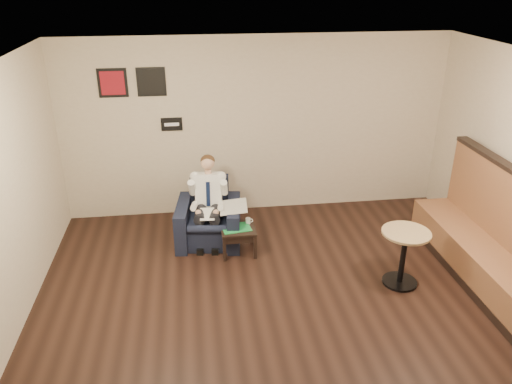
{
  "coord_description": "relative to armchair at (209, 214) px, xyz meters",
  "views": [
    {
      "loc": [
        -1.0,
        -4.44,
        3.69
      ],
      "look_at": [
        -0.25,
        1.2,
        1.11
      ],
      "focal_mm": 35.0,
      "sensor_mm": 36.0,
      "label": 1
    }
  ],
  "objects": [
    {
      "name": "ground",
      "position": [
        0.83,
        -2.01,
        -0.44
      ],
      "size": [
        6.0,
        6.0,
        0.0
      ],
      "primitive_type": "plane",
      "color": "black",
      "rests_on": "ground"
    },
    {
      "name": "wall_back",
      "position": [
        0.83,
        0.99,
        0.96
      ],
      "size": [
        6.0,
        0.02,
        2.8
      ],
      "primitive_type": "cube",
      "color": "beige",
      "rests_on": "ground"
    },
    {
      "name": "ceiling",
      "position": [
        0.83,
        -2.01,
        2.36
      ],
      "size": [
        6.0,
        6.0,
        0.02
      ],
      "primitive_type": "cube",
      "color": "white",
      "rests_on": "wall_back"
    },
    {
      "name": "seating_sign",
      "position": [
        -0.47,
        0.98,
        1.06
      ],
      "size": [
        0.32,
        0.02,
        0.2
      ],
      "primitive_type": "cube",
      "color": "black",
      "rests_on": "wall_back"
    },
    {
      "name": "art_print_left",
      "position": [
        -1.27,
        0.98,
        1.71
      ],
      "size": [
        0.42,
        0.03,
        0.42
      ],
      "primitive_type": "cube",
      "color": "maroon",
      "rests_on": "wall_back"
    },
    {
      "name": "art_print_right",
      "position": [
        -0.72,
        0.98,
        1.71
      ],
      "size": [
        0.42,
        0.03,
        0.42
      ],
      "primitive_type": "cube",
      "color": "black",
      "rests_on": "wall_back"
    },
    {
      "name": "armchair",
      "position": [
        0.0,
        0.0,
        0.0
      ],
      "size": [
        1.0,
        1.0,
        0.87
      ],
      "primitive_type": "cube",
      "rotation": [
        0.0,
        0.0,
        -0.12
      ],
      "color": "black",
      "rests_on": "ground"
    },
    {
      "name": "seated_man",
      "position": [
        -0.01,
        -0.11,
        0.16
      ],
      "size": [
        0.67,
        0.91,
        1.2
      ],
      "primitive_type": null,
      "rotation": [
        0.0,
        0.0,
        -0.12
      ],
      "color": "white",
      "rests_on": "armchair"
    },
    {
      "name": "lap_papers",
      "position": [
        -0.02,
        -0.21,
        0.1
      ],
      "size": [
        0.21,
        0.29,
        0.01
      ],
      "primitive_type": "cube",
      "rotation": [
        0.0,
        0.0,
        -0.05
      ],
      "color": "white",
      "rests_on": "seated_man"
    },
    {
      "name": "newspaper",
      "position": [
        0.35,
        -0.14,
        0.16
      ],
      "size": [
        0.41,
        0.5,
        0.01
      ],
      "primitive_type": "cube",
      "rotation": [
        0.0,
        0.0,
        -0.06
      ],
      "color": "silver",
      "rests_on": "armchair"
    },
    {
      "name": "side_table",
      "position": [
        0.39,
        -0.38,
        -0.24
      ],
      "size": [
        0.48,
        0.48,
        0.39
      ],
      "primitive_type": "cube",
      "rotation": [
        0.0,
        0.0,
        0.01
      ],
      "color": "black",
      "rests_on": "ground"
    },
    {
      "name": "green_folder",
      "position": [
        0.36,
        -0.4,
        -0.04
      ],
      "size": [
        0.42,
        0.33,
        0.01
      ],
      "primitive_type": "cube",
      "rotation": [
        0.0,
        0.0,
        0.15
      ],
      "color": "green",
      "rests_on": "side_table"
    },
    {
      "name": "coffee_mug",
      "position": [
        0.54,
        -0.28,
        -0.01
      ],
      "size": [
        0.07,
        0.07,
        0.08
      ],
      "primitive_type": "cylinder",
      "rotation": [
        0.0,
        0.0,
        0.01
      ],
      "color": "white",
      "rests_on": "side_table"
    },
    {
      "name": "smartphone",
      "position": [
        0.43,
        -0.24,
        -0.05
      ],
      "size": [
        0.13,
        0.08,
        0.01
      ],
      "primitive_type": "cube",
      "rotation": [
        0.0,
        0.0,
        -0.16
      ],
      "color": "black",
      "rests_on": "side_table"
    },
    {
      "name": "banquette",
      "position": [
        3.42,
        -1.44,
        0.28
      ],
      "size": [
        0.67,
        2.8,
        1.43
      ],
      "primitive_type": "cube",
      "color": "brown",
      "rests_on": "ground"
    },
    {
      "name": "cafe_table",
      "position": [
        2.35,
        -1.41,
        -0.07
      ],
      "size": [
        0.69,
        0.69,
        0.74
      ],
      "primitive_type": "cylinder",
      "rotation": [
        0.0,
        0.0,
        -0.16
      ],
      "color": "tan",
      "rests_on": "ground"
    }
  ]
}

